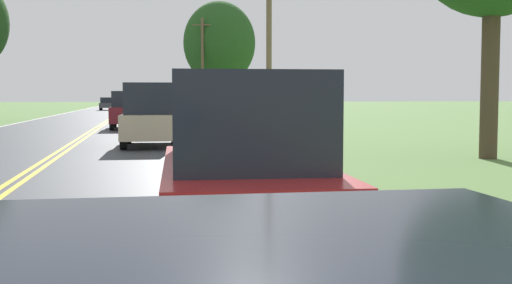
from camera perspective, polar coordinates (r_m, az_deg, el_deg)
The scene contains 10 objects.
traffic_sign at distance 27.40m, azimuth -1.30°, elevation 4.81°, with size 0.60×0.10×2.63m.
utility_pole_midground at distance 28.23m, azimuth 1.16°, elevation 11.05°, with size 1.80×0.24×9.80m.
utility_pole_far at distance 56.81m, azimuth -4.78°, elevation 6.84°, with size 1.80×0.24×8.48m.
tree_behind_sign at distance 59.98m, azimuth -3.27°, elevation 8.77°, with size 6.64×6.64×10.40m.
car_red_van_approaching at distance 7.53m, azimuth -1.36°, elevation -1.00°, with size 2.01×4.86×1.88m.
car_champagne_van_mid_near at distance 21.18m, azimuth -9.40°, elevation 2.43°, with size 1.90×4.07×2.06m.
car_maroon_suv_mid_far at distance 32.96m, azimuth -11.27°, elevation 2.88°, with size 1.75×4.32×1.90m.
car_white_van_receding at distance 43.86m, azimuth -9.79°, elevation 3.03°, with size 2.09×4.93×1.66m.
car_black_sedan_distant at distance 69.00m, azimuth -9.66°, elevation 3.31°, with size 1.80×4.78×1.54m.
car_dark_grey_sedan_horizon at distance 78.70m, azimuth -13.01°, elevation 3.34°, with size 1.93×4.50×1.53m.
Camera 1 is at (2.42, -2.33, 1.62)m, focal length 45.00 mm.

